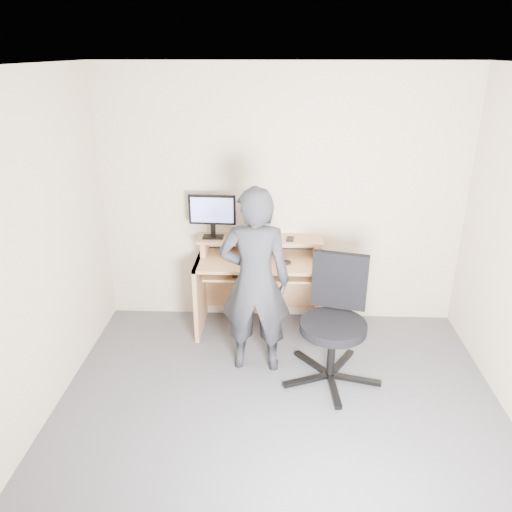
# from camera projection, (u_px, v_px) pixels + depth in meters

# --- Properties ---
(ground) EXTENTS (3.50, 3.50, 0.00)m
(ground) POSITION_uv_depth(u_px,v_px,m) (279.00, 431.00, 3.65)
(ground) COLOR #57575D
(ground) RESTS_ON ground
(back_wall) EXTENTS (3.50, 0.02, 2.50)m
(back_wall) POSITION_uv_depth(u_px,v_px,m) (282.00, 200.00, 4.79)
(back_wall) COLOR beige
(back_wall) RESTS_ON ground
(ceiling) EXTENTS (3.50, 3.50, 0.02)m
(ceiling) POSITION_uv_depth(u_px,v_px,m) (287.00, 67.00, 2.69)
(ceiling) COLOR white
(ceiling) RESTS_ON back_wall
(desk) EXTENTS (1.20, 0.60, 0.91)m
(desk) POSITION_uv_depth(u_px,v_px,m) (260.00, 275.00, 4.86)
(desk) COLOR tan
(desk) RESTS_ON ground
(monitor) EXTENTS (0.45, 0.13, 0.42)m
(monitor) POSITION_uv_depth(u_px,v_px,m) (212.00, 212.00, 4.69)
(monitor) COLOR black
(monitor) RESTS_ON desk
(external_drive) EXTENTS (0.11, 0.15, 0.20)m
(external_drive) POSITION_uv_depth(u_px,v_px,m) (253.00, 227.00, 4.77)
(external_drive) COLOR black
(external_drive) RESTS_ON desk
(travel_mug) EXTENTS (0.09, 0.09, 0.17)m
(travel_mug) POSITION_uv_depth(u_px,v_px,m) (267.00, 231.00, 4.73)
(travel_mug) COLOR #B2B2B7
(travel_mug) RESTS_ON desk
(smartphone) EXTENTS (0.08, 0.14, 0.01)m
(smartphone) POSITION_uv_depth(u_px,v_px,m) (290.00, 239.00, 4.75)
(smartphone) COLOR black
(smartphone) RESTS_ON desk
(charger) EXTENTS (0.06, 0.05, 0.03)m
(charger) POSITION_uv_depth(u_px,v_px,m) (243.00, 239.00, 4.70)
(charger) COLOR black
(charger) RESTS_ON desk
(headphones) EXTENTS (0.18, 0.18, 0.06)m
(headphones) POSITION_uv_depth(u_px,v_px,m) (249.00, 235.00, 4.85)
(headphones) COLOR silver
(headphones) RESTS_ON desk
(keyboard) EXTENTS (0.48, 0.26, 0.03)m
(keyboard) POSITION_uv_depth(u_px,v_px,m) (256.00, 271.00, 4.66)
(keyboard) COLOR black
(keyboard) RESTS_ON desk
(mouse) EXTENTS (0.11, 0.08, 0.04)m
(mouse) POSITION_uv_depth(u_px,v_px,m) (286.00, 262.00, 4.60)
(mouse) COLOR black
(mouse) RESTS_ON desk
(office_chair) EXTENTS (0.82, 0.80, 1.03)m
(office_chair) POSITION_uv_depth(u_px,v_px,m) (335.00, 316.00, 4.08)
(office_chair) COLOR black
(office_chair) RESTS_ON ground
(person) EXTENTS (0.60, 0.40, 1.63)m
(person) POSITION_uv_depth(u_px,v_px,m) (255.00, 282.00, 4.11)
(person) COLOR black
(person) RESTS_ON ground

